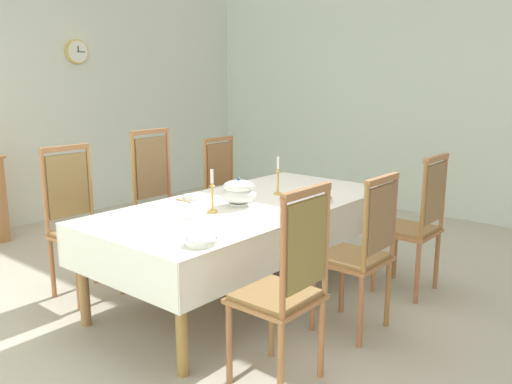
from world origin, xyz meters
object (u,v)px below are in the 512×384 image
candlestick_east (278,180)px  bowl_near_right (304,208)px  spoon_primary (180,200)px  dining_table (248,212)px  candlestick_west (212,196)px  chair_north_a (79,220)px  bowl_far_left (202,241)px  chair_south_b (361,250)px  spoon_secondary (309,207)px  chair_south_a (286,285)px  chair_north_b (161,199)px  bowl_near_left (193,196)px  mounted_clock (77,52)px  chair_south_c (416,222)px  bowl_far_right (323,199)px  soup_tureen (239,192)px  chair_north_c (228,189)px

candlestick_east → bowl_near_right: candlestick_east is taller
spoon_primary → dining_table: bearing=-55.9°
candlestick_west → spoon_primary: (0.10, 0.46, -0.12)m
chair_north_a → bowl_near_right: size_ratio=7.17×
bowl_far_left → chair_south_b: bearing=-29.0°
spoon_secondary → dining_table: bearing=103.0°
chair_south_a → chair_north_b: (0.83, 2.00, 0.03)m
bowl_near_left → mounted_clock: bearing=73.7°
chair_south_b → chair_south_c: 0.87m
spoon_secondary → chair_north_b: bearing=88.7°
bowl_far_right → mounted_clock: (0.26, 3.69, 1.22)m
soup_tureen → spoon_primary: bearing=111.2°
candlestick_west → bowl_near_right: (0.46, -0.47, -0.10)m
chair_south_c → mounted_clock: size_ratio=3.90×
dining_table → mounted_clock: mounted_clock is taller
chair_south_b → spoon_secondary: size_ratio=6.12×
bowl_near_left → chair_south_b: bearing=-83.8°
candlestick_west → chair_south_c: bearing=-38.8°
chair_south_a → bowl_near_left: size_ratio=6.93×
chair_north_a → candlestick_west: chair_north_a is taller
candlestick_east → bowl_near_right: (-0.31, -0.47, -0.10)m
chair_south_b → spoon_secondary: 0.61m
chair_north_b → spoon_secondary: size_ratio=6.98×
mounted_clock → dining_table: bearing=-101.4°
candlestick_east → spoon_secondary: (-0.20, -0.45, -0.12)m
bowl_far_right → mounted_clock: mounted_clock is taller
chair_south_a → bowl_near_right: 1.07m
chair_south_b → spoon_primary: 1.49m
chair_north_c → bowl_far_left: size_ratio=5.76×
spoon_primary → bowl_far_right: bearing=-49.6°
chair_south_a → chair_north_a: (0.00, 2.00, 0.01)m
chair_south_a → spoon_primary: size_ratio=6.42×
bowl_near_right → spoon_secondary: bearing=13.7°
chair_north_b → chair_north_c: (0.87, -0.01, -0.05)m
chair_north_b → bowl_far_right: (0.42, -1.43, 0.14)m
soup_tureen → spoon_primary: size_ratio=1.48×
dining_table → candlestick_east: (0.38, -0.00, 0.20)m
chair_north_a → spoon_secondary: bearing=125.2°
bowl_far_right → chair_south_a: bearing=-155.4°
chair_south_b → candlestick_west: chair_south_b is taller
chair_south_b → soup_tureen: chair_south_b is taller
dining_table → candlestick_east: 0.43m
dining_table → bowl_far_right: size_ratio=16.66×
soup_tureen → chair_south_a: bearing=-126.6°
chair_north_a → soup_tureen: (0.74, -1.00, 0.24)m
chair_south_b → candlestick_east: size_ratio=3.45×
chair_south_c → soup_tureen: 1.41m
bowl_far_left → chair_north_b: bearing=57.5°
candlestick_east → spoon_primary: (-0.66, 0.46, -0.12)m
bowl_far_left → bowl_far_right: (1.36, 0.05, -0.00)m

